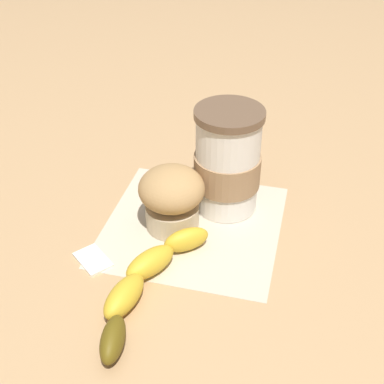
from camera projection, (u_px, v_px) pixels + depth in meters
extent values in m
plane|color=tan|center=(192.00, 226.00, 0.73)|extent=(3.00, 3.00, 0.00)
cube|color=beige|center=(192.00, 225.00, 0.73)|extent=(0.28, 0.28, 0.00)
cylinder|color=silver|center=(226.00, 163.00, 0.72)|extent=(0.09, 0.09, 0.14)
cylinder|color=brown|center=(229.00, 114.00, 0.68)|extent=(0.09, 0.09, 0.01)
cylinder|color=#997551|center=(226.00, 170.00, 0.73)|extent=(0.09, 0.09, 0.05)
cylinder|color=beige|center=(171.00, 214.00, 0.72)|extent=(0.07, 0.07, 0.03)
ellipsoid|color=#AD8451|center=(171.00, 188.00, 0.69)|extent=(0.09, 0.09, 0.06)
ellipsoid|color=gold|center=(185.00, 240.00, 0.68)|extent=(0.05, 0.07, 0.03)
ellipsoid|color=gold|center=(149.00, 263.00, 0.65)|extent=(0.07, 0.07, 0.03)
ellipsoid|color=gold|center=(123.00, 296.00, 0.60)|extent=(0.08, 0.06, 0.03)
ellipsoid|color=brown|center=(112.00, 339.00, 0.55)|extent=(0.06, 0.03, 0.03)
cube|color=white|center=(92.00, 259.00, 0.67)|extent=(0.06, 0.06, 0.01)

